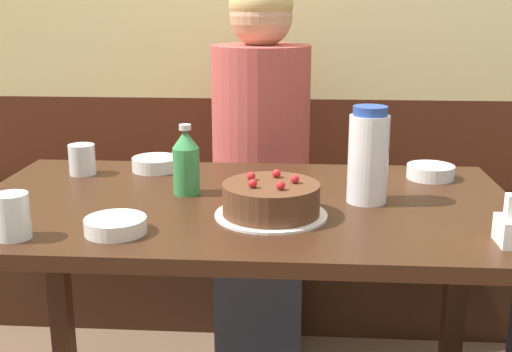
# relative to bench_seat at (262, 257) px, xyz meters

# --- Properties ---
(bench_seat) EXTENTS (2.31, 0.38, 0.46)m
(bench_seat) POSITION_rel_bench_seat_xyz_m (0.00, 0.00, 0.00)
(bench_seat) COLOR #381E11
(bench_seat) RESTS_ON ground_plane
(dining_table) EXTENTS (1.35, 0.77, 0.72)m
(dining_table) POSITION_rel_bench_seat_xyz_m (0.00, -0.83, 0.40)
(dining_table) COLOR #381E11
(dining_table) RESTS_ON ground_plane
(birthday_cake) EXTENTS (0.26, 0.26, 0.10)m
(birthday_cake) POSITION_rel_bench_seat_xyz_m (0.08, -0.94, 0.53)
(birthday_cake) COLOR white
(birthday_cake) RESTS_ON dining_table
(water_pitcher) EXTENTS (0.10, 0.10, 0.24)m
(water_pitcher) POSITION_rel_bench_seat_xyz_m (0.31, -0.82, 0.61)
(water_pitcher) COLOR white
(water_pitcher) RESTS_ON dining_table
(soju_bottle) EXTENTS (0.07, 0.07, 0.18)m
(soju_bottle) POSITION_rel_bench_seat_xyz_m (-0.15, -0.78, 0.58)
(soju_bottle) COLOR #388E4C
(soju_bottle) RESTS_ON dining_table
(bowl_soup_white) EXTENTS (0.14, 0.14, 0.04)m
(bowl_soup_white) POSITION_rel_bench_seat_xyz_m (-0.28, -0.55, 0.51)
(bowl_soup_white) COLOR white
(bowl_soup_white) RESTS_ON dining_table
(bowl_rice_small) EXTENTS (0.13, 0.13, 0.03)m
(bowl_rice_small) POSITION_rel_bench_seat_xyz_m (-0.25, -1.08, 0.51)
(bowl_rice_small) COLOR white
(bowl_rice_small) RESTS_ON dining_table
(bowl_side_dish) EXTENTS (0.13, 0.13, 0.04)m
(bowl_side_dish) POSITION_rel_bench_seat_xyz_m (0.50, -0.59, 0.51)
(bowl_side_dish) COLOR white
(bowl_side_dish) RESTS_ON dining_table
(glass_water_tall) EXTENTS (0.07, 0.07, 0.10)m
(glass_water_tall) POSITION_rel_bench_seat_xyz_m (-0.45, -1.12, 0.54)
(glass_water_tall) COLOR silver
(glass_water_tall) RESTS_ON dining_table
(glass_tumbler_short) EXTENTS (0.07, 0.07, 0.09)m
(glass_tumbler_short) POSITION_rel_bench_seat_xyz_m (-0.48, -0.61, 0.54)
(glass_tumbler_short) COLOR silver
(glass_tumbler_short) RESTS_ON dining_table
(person_pale_blue_shirt) EXTENTS (0.33, 0.34, 1.27)m
(person_pale_blue_shirt) POSITION_rel_bench_seat_xyz_m (0.01, -0.19, 0.39)
(person_pale_blue_shirt) COLOR #33333D
(person_pale_blue_shirt) RESTS_ON ground_plane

